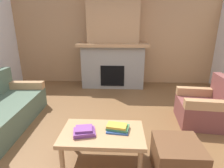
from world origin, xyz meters
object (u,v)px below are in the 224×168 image
object	(u,v)px
fireplace	(113,45)
ottoman	(177,158)
coffee_table	(103,136)
armchair	(204,107)

from	to	relation	value
fireplace	ottoman	xyz separation A→B (m)	(0.89, -3.33, -0.96)
fireplace	ottoman	distance (m)	3.58
fireplace	coffee_table	xyz separation A→B (m)	(0.02, -3.19, -0.79)
armchair	ottoman	world-z (taller)	armchair
coffee_table	ottoman	xyz separation A→B (m)	(0.87, -0.14, -0.18)
fireplace	coffee_table	world-z (taller)	fireplace
fireplace	coffee_table	bearing A→B (deg)	-89.65
armchair	ottoman	xyz separation A→B (m)	(-0.82, -1.20, -0.09)
coffee_table	ottoman	size ratio (longest dim) A/B	1.92
fireplace	armchair	xyz separation A→B (m)	(1.71, -2.12, -0.87)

